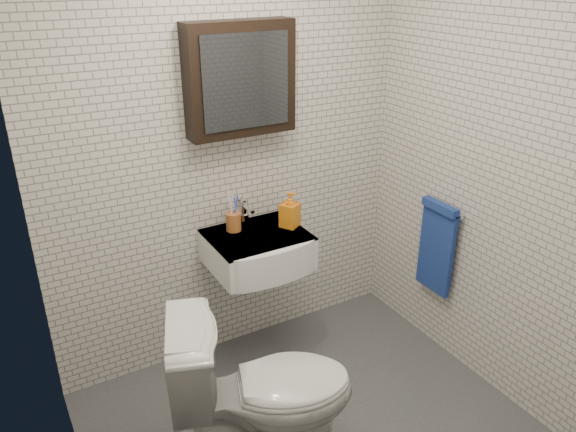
% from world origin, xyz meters
% --- Properties ---
extents(room_shell, '(2.22, 2.02, 2.51)m').
position_xyz_m(room_shell, '(0.00, 0.00, 1.47)').
color(room_shell, silver).
rests_on(room_shell, ground).
extents(washbasin, '(0.55, 0.50, 0.20)m').
position_xyz_m(washbasin, '(0.05, 0.73, 0.76)').
color(washbasin, white).
rests_on(washbasin, room_shell).
extents(faucet, '(0.06, 0.20, 0.15)m').
position_xyz_m(faucet, '(0.05, 0.93, 0.92)').
color(faucet, silver).
rests_on(faucet, washbasin).
extents(mirror_cabinet, '(0.60, 0.15, 0.60)m').
position_xyz_m(mirror_cabinet, '(0.05, 0.93, 1.70)').
color(mirror_cabinet, black).
rests_on(mirror_cabinet, room_shell).
extents(towel_rail, '(0.09, 0.30, 0.58)m').
position_xyz_m(towel_rail, '(1.04, 0.35, 0.72)').
color(towel_rail, silver).
rests_on(towel_rail, room_shell).
extents(toothbrush_cup, '(0.11, 0.11, 0.24)m').
position_xyz_m(toothbrush_cup, '(-0.04, 0.89, 0.91)').
color(toothbrush_cup, '#A05B28').
rests_on(toothbrush_cup, washbasin).
extents(soap_bottle, '(0.13, 0.13, 0.21)m').
position_xyz_m(soap_bottle, '(0.27, 0.77, 0.96)').
color(soap_bottle, '#F65519').
rests_on(soap_bottle, washbasin).
extents(toilet, '(0.95, 0.73, 0.86)m').
position_xyz_m(toilet, '(-0.30, 0.03, 0.43)').
color(toilet, silver).
rests_on(toilet, ground).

